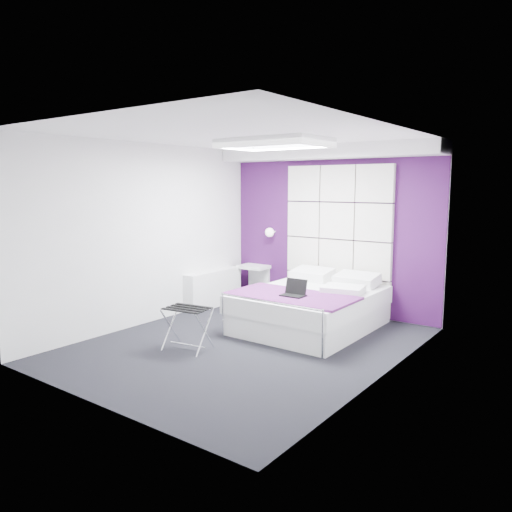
% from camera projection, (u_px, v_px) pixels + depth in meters
% --- Properties ---
extents(floor, '(4.40, 4.40, 0.00)m').
position_uv_depth(floor, '(246.00, 345.00, 6.32)').
color(floor, black).
rests_on(floor, ground).
extents(ceiling, '(4.40, 4.40, 0.00)m').
position_uv_depth(ceiling, '(245.00, 135.00, 5.95)').
color(ceiling, white).
rests_on(ceiling, wall_back).
extents(wall_back, '(3.60, 0.00, 3.60)m').
position_uv_depth(wall_back, '(331.00, 230.00, 7.89)').
color(wall_back, silver).
rests_on(wall_back, floor).
extents(wall_left, '(0.00, 4.40, 4.40)m').
position_uv_depth(wall_left, '(147.00, 234.00, 7.19)').
color(wall_left, silver).
rests_on(wall_left, floor).
extents(wall_right, '(0.00, 4.40, 4.40)m').
position_uv_depth(wall_right, '(386.00, 255.00, 5.08)').
color(wall_right, silver).
rests_on(wall_right, floor).
extents(accent_wall, '(3.58, 0.02, 2.58)m').
position_uv_depth(accent_wall, '(330.00, 230.00, 7.88)').
color(accent_wall, '#3B0F44').
rests_on(accent_wall, wall_back).
extents(soffit, '(3.58, 0.50, 0.20)m').
position_uv_depth(soffit, '(324.00, 152.00, 7.52)').
color(soffit, white).
rests_on(soffit, wall_back).
extents(headboard, '(1.80, 0.08, 2.30)m').
position_uv_depth(headboard, '(337.00, 239.00, 7.77)').
color(headboard, silver).
rests_on(headboard, wall_back).
extents(skylight, '(1.36, 0.86, 0.12)m').
position_uv_depth(skylight, '(274.00, 143.00, 6.44)').
color(skylight, white).
rests_on(skylight, ceiling).
extents(wall_lamp, '(0.15, 0.15, 0.15)m').
position_uv_depth(wall_lamp, '(271.00, 232.00, 8.41)').
color(wall_lamp, white).
rests_on(wall_lamp, wall_back).
extents(radiator, '(0.22, 1.20, 0.60)m').
position_uv_depth(radiator, '(213.00, 288.00, 8.31)').
color(radiator, white).
rests_on(radiator, floor).
extents(bed, '(1.67, 2.02, 0.71)m').
position_uv_depth(bed, '(310.00, 307.00, 7.02)').
color(bed, white).
rests_on(bed, floor).
extents(nightstand, '(0.49, 0.38, 0.05)m').
position_uv_depth(nightstand, '(254.00, 267.00, 8.65)').
color(nightstand, white).
rests_on(nightstand, wall_back).
extents(luggage_rack, '(0.53, 0.39, 0.52)m').
position_uv_depth(luggage_rack, '(187.00, 329.00, 6.11)').
color(luggage_rack, silver).
rests_on(luggage_rack, floor).
extents(laptop, '(0.31, 0.22, 0.22)m').
position_uv_depth(laptop, '(295.00, 292.00, 6.52)').
color(laptop, black).
rests_on(laptop, bed).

